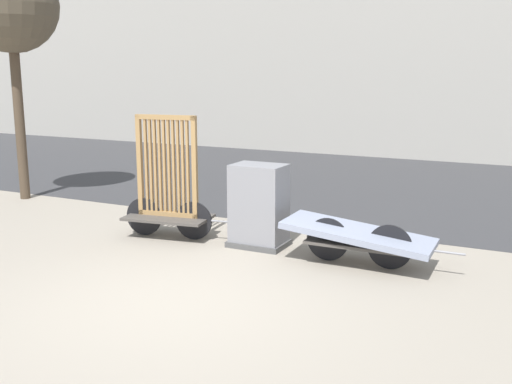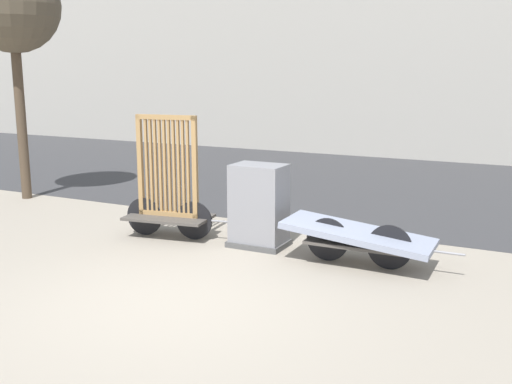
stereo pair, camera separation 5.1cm
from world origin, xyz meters
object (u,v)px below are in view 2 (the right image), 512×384
Objects in this scene: utility_cabinet at (259,209)px; bike_cart_with_mattress at (358,236)px; street_tree at (12,7)px; bike_cart_with_bedframe at (168,194)px.

bike_cart_with_mattress is at bearing -7.00° from utility_cabinet.
street_tree is (-5.62, 0.90, 3.11)m from utility_cabinet.
bike_cart_with_mattress is (2.98, -0.00, -0.28)m from bike_cart_with_bedframe.
bike_cart_with_bedframe is 0.44× the size of street_tree.
street_tree is (-7.16, 1.09, 3.28)m from bike_cart_with_mattress.
bike_cart_with_bedframe is at bearing -14.53° from street_tree.
street_tree is at bearing 156.84° from bike_cart_with_bedframe.
bike_cart_with_mattress is 1.56m from utility_cabinet.
street_tree reaches higher than utility_cabinet.
utility_cabinet is 0.26× the size of street_tree.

